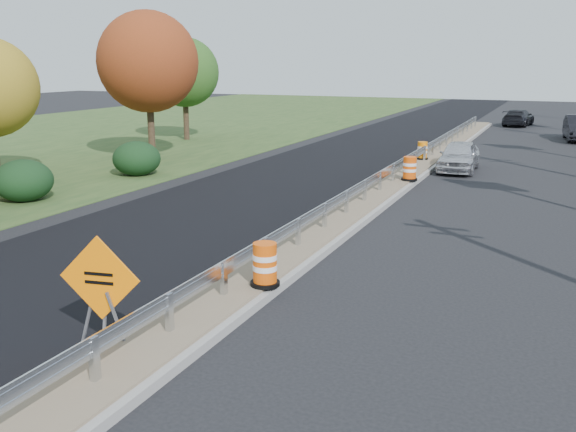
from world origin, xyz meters
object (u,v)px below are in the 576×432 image
at_px(caution_sign, 103,321).
at_px(barrel_median_near, 265,265).
at_px(barrel_median_mid, 410,169).
at_px(car_silver, 459,156).
at_px(car_dark_far, 518,117).
at_px(barrel_median_far, 422,151).

distance_m(caution_sign, barrel_median_near, 3.81).
bearing_deg(barrel_median_mid, car_silver, 74.40).
bearing_deg(car_dark_far, caution_sign, 92.24).
relative_size(barrel_median_mid, car_dark_far, 0.22).
bearing_deg(car_silver, caution_sign, -98.39).
distance_m(caution_sign, barrel_median_mid, 17.15).
relative_size(barrel_median_far, car_dark_far, 0.19).
bearing_deg(car_dark_far, car_silver, 94.63).
distance_m(barrel_median_mid, car_dark_far, 27.73).
bearing_deg(caution_sign, barrel_median_far, 78.30).
bearing_deg(barrel_median_mid, barrel_median_near, -90.00).
distance_m(barrel_median_far, car_silver, 2.41).
xyz_separation_m(barrel_median_near, barrel_median_far, (-0.72, 19.43, -0.04)).
xyz_separation_m(barrel_median_far, car_silver, (1.97, -1.38, 0.05)).
relative_size(car_silver, car_dark_far, 0.91).
xyz_separation_m(barrel_median_far, car_dark_far, (2.86, 21.79, 0.00)).
bearing_deg(barrel_median_far, barrel_median_near, -87.87).
bearing_deg(car_dark_far, barrel_median_near, 93.85).
bearing_deg(caution_sign, car_dark_far, 75.54).
xyz_separation_m(barrel_median_mid, car_dark_far, (2.14, 27.65, -0.05)).
xyz_separation_m(barrel_median_near, car_silver, (1.25, 18.04, 0.01)).
xyz_separation_m(car_silver, car_dark_far, (0.89, 23.17, -0.05)).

